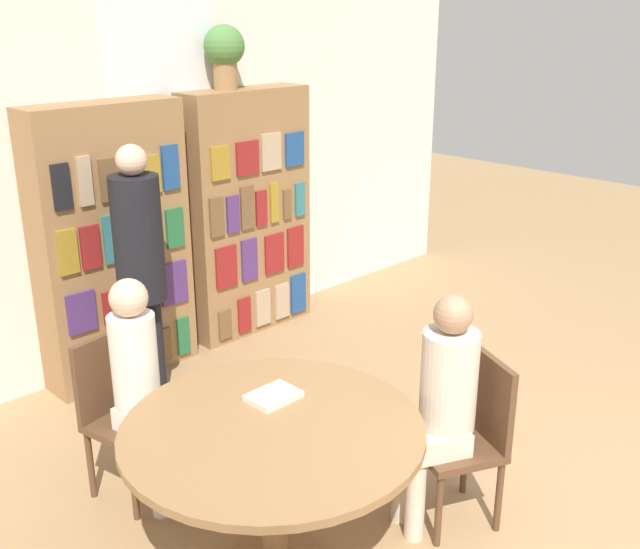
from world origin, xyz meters
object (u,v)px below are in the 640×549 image
object	(u,v)px
seated_reader_left	(142,381)
reading_table	(273,445)
bookshelf_right	(248,214)
chair_far_side	(470,431)
bookshelf_left	(113,245)
librarian_standing	(139,250)
chair_left_side	(122,407)
flower_vase	(224,51)
seated_reader_right	(441,399)

from	to	relation	value
seated_reader_left	reading_table	bearing A→B (deg)	90.00
bookshelf_right	chair_far_side	size ratio (longest dim) A/B	2.17
bookshelf_left	librarian_standing	bearing A→B (deg)	-100.93
chair_left_side	reading_table	bearing A→B (deg)	90.00
bookshelf_left	flower_vase	bearing A→B (deg)	0.27
reading_table	chair_left_side	world-z (taller)	chair_left_side
librarian_standing	flower_vase	bearing A→B (deg)	24.03
bookshelf_left	seated_reader_right	distance (m)	2.65
chair_far_side	bookshelf_left	bearing A→B (deg)	33.67
chair_left_side	librarian_standing	xyz separation A→B (m)	(0.63, 0.75, 0.57)
bookshelf_right	seated_reader_left	distance (m)	2.38
reading_table	librarian_standing	distance (m)	1.87
bookshelf_right	seated_reader_left	size ratio (longest dim) A/B	1.54
flower_vase	seated_reader_left	world-z (taller)	flower_vase
chair_left_side	seated_reader_right	bearing A→B (deg)	114.26
chair_far_side	seated_reader_right	xyz separation A→B (m)	(-0.16, 0.08, 0.22)
flower_vase	seated_reader_left	distance (m)	2.70
chair_left_side	seated_reader_right	world-z (taller)	seated_reader_right
flower_vase	chair_far_side	bearing A→B (deg)	-103.13
flower_vase	reading_table	xyz separation A→B (m)	(-1.57, -2.27, -1.58)
chair_far_side	seated_reader_left	bearing A→B (deg)	65.83
bookshelf_right	bookshelf_left	bearing A→B (deg)	180.00
seated_reader_right	chair_far_side	bearing A→B (deg)	-90.00
bookshelf_left	seated_reader_left	size ratio (longest dim) A/B	1.54
bookshelf_left	librarian_standing	size ratio (longest dim) A/B	1.11
chair_left_side	seated_reader_left	distance (m)	0.28
bookshelf_left	chair_left_side	size ratio (longest dim) A/B	2.17
bookshelf_left	seated_reader_right	xyz separation A→B (m)	(0.25, -2.63, -0.25)
flower_vase	chair_far_side	size ratio (longest dim) A/B	0.52
bookshelf_right	seated_reader_left	xyz separation A→B (m)	(-1.89, -1.43, -0.25)
seated_reader_right	librarian_standing	size ratio (longest dim) A/B	0.72
bookshelf_left	reading_table	world-z (taller)	bookshelf_left
flower_vase	seated_reader_right	xyz separation A→B (m)	(-0.79, -2.63, -1.50)
chair_left_side	librarian_standing	world-z (taller)	librarian_standing
chair_far_side	reading_table	bearing A→B (deg)	90.00
flower_vase	chair_left_side	bearing A→B (deg)	-144.47
seated_reader_right	reading_table	bearing A→B (deg)	90.00
seated_reader_left	seated_reader_right	bearing A→B (deg)	117.10
flower_vase	librarian_standing	bearing A→B (deg)	-155.97
bookshelf_right	reading_table	distance (m)	2.87
chair_far_side	seated_reader_right	size ratio (longest dim) A/B	0.71
reading_table	chair_left_side	size ratio (longest dim) A/B	1.55
bookshelf_left	seated_reader_left	world-z (taller)	bookshelf_left
bookshelf_right	seated_reader_right	bearing A→B (deg)	-109.92
reading_table	chair_left_side	distance (m)	1.04
flower_vase	seated_reader_left	xyz separation A→B (m)	(-1.73, -1.44, -1.50)
bookshelf_right	seated_reader_right	distance (m)	2.81
seated_reader_left	librarian_standing	xyz separation A→B (m)	(0.59, 0.93, 0.36)
bookshelf_right	chair_left_side	world-z (taller)	bookshelf_right
bookshelf_left	flower_vase	xyz separation A→B (m)	(1.04, 0.00, 1.25)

